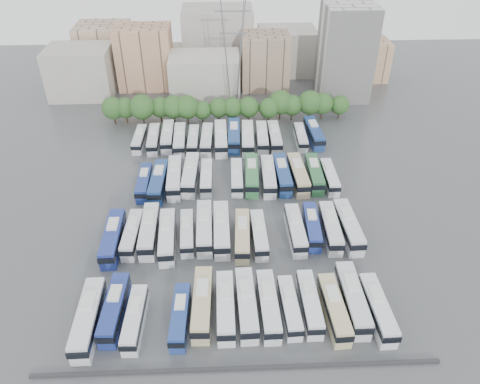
{
  "coord_description": "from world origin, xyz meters",
  "views": [
    {
      "loc": [
        -1.28,
        -71.24,
        56.66
      ],
      "look_at": [
        1.93,
        4.91,
        3.0
      ],
      "focal_mm": 35.0,
      "sensor_mm": 36.0,
      "label": 1
    }
  ],
  "objects_px": {
    "bus_r0_s4": "(180,316)",
    "bus_r2_s7": "(237,177)",
    "bus_r1_s3": "(167,236)",
    "bus_r1_s10": "(296,230)",
    "bus_r3_s13": "(314,133)",
    "bus_r3_s2": "(168,136)",
    "bus_r0_s1": "(114,309)",
    "bus_r1_s1": "(132,234)",
    "bus_r3_s9": "(262,137)",
    "bus_r0_s13": "(378,309)",
    "bus_r3_s6": "(221,138)",
    "bus_r3_s10": "(275,137)",
    "bus_r1_s6": "(222,229)",
    "bus_r1_s4": "(187,233)",
    "bus_r2_s1": "(144,182)",
    "bus_r2_s13": "(330,177)",
    "apartment_tower": "(345,52)",
    "bus_r0_s7": "(246,304)",
    "bus_r2_s2": "(159,182)",
    "bus_r1_s2": "(149,230)",
    "bus_r0_s8": "(268,305)",
    "bus_r0_s0": "(88,318)",
    "electricity_pylon": "(233,43)",
    "bus_r0_s11": "(334,309)",
    "bus_r0_s5": "(202,303)",
    "bus_r0_s6": "(225,307)",
    "bus_r1_s12": "(331,227)",
    "bus_r2_s10": "(282,174)",
    "bus_r3_s0": "(140,139)",
    "bus_r2_s5": "(207,177)",
    "bus_r1_s11": "(312,226)",
    "bus_r0_s12": "(352,299)",
    "bus_r0_s9": "(290,307)",
    "bus_r0_s2": "(135,319)",
    "bus_r3_s4": "(193,140)",
    "bus_r1_s0": "(113,238)",
    "bus_r2_s4": "(191,174)",
    "bus_r1_s7": "(242,235)",
    "bus_r2_s3": "(175,177)",
    "bus_r1_s5": "(204,227)",
    "bus_r3_s7": "(234,135)",
    "bus_r1_s13": "(348,226)",
    "bus_r2_s11": "(298,174)",
    "bus_r3_s3": "(180,139)",
    "bus_r3_s12": "(301,137)",
    "bus_r2_s8": "(252,174)"
  },
  "relations": [
    {
      "from": "bus_r1_s4",
      "to": "bus_r1_s10",
      "type": "xyz_separation_m",
      "value": [
        19.82,
        -0.25,
        0.2
      ]
    },
    {
      "from": "bus_r1_s4",
      "to": "bus_r3_s7",
      "type": "relative_size",
      "value": 0.83
    },
    {
      "from": "bus_r0_s6",
      "to": "bus_r1_s12",
      "type": "relative_size",
      "value": 0.99
    },
    {
      "from": "bus_r2_s2",
      "to": "electricity_pylon",
      "type": "bearing_deg",
      "value": 68.86
    },
    {
      "from": "bus_r0_s2",
      "to": "bus_r3_s13",
      "type": "xyz_separation_m",
      "value": [
        36.27,
        56.16,
        0.24
      ]
    },
    {
      "from": "bus_r1_s11",
      "to": "bus_r2_s5",
      "type": "distance_m",
      "value": 26.33
    },
    {
      "from": "bus_r0_s12",
      "to": "bus_r3_s2",
      "type": "height_order",
      "value": "bus_r0_s12"
    },
    {
      "from": "apartment_tower",
      "to": "bus_r0_s8",
      "type": "relative_size",
      "value": 2.1
    },
    {
      "from": "bus_r2_s1",
      "to": "bus_r2_s13",
      "type": "xyz_separation_m",
      "value": [
        39.46,
        0.55,
        -0.04
      ]
    },
    {
      "from": "bus_r1_s12",
      "to": "bus_r2_s10",
      "type": "xyz_separation_m",
      "value": [
        -6.8,
        18.24,
        0.07
      ]
    },
    {
      "from": "apartment_tower",
      "to": "bus_r0_s0",
      "type": "height_order",
      "value": "apartment_tower"
    },
    {
      "from": "bus_r1_s3",
      "to": "bus_r3_s7",
      "type": "height_order",
      "value": "bus_r3_s7"
    },
    {
      "from": "bus_r3_s13",
      "to": "bus_r3_s2",
      "type": "bearing_deg",
      "value": 177.26
    },
    {
      "from": "bus_r0_s8",
      "to": "bus_r1_s4",
      "type": "height_order",
      "value": "bus_r0_s8"
    },
    {
      "from": "bus_r2_s2",
      "to": "bus_r3_s12",
      "type": "height_order",
      "value": "bus_r2_s2"
    },
    {
      "from": "bus_r1_s2",
      "to": "bus_r1_s3",
      "type": "height_order",
      "value": "bus_r1_s2"
    },
    {
      "from": "bus_r2_s11",
      "to": "bus_r3_s3",
      "type": "height_order",
      "value": "bus_r2_s11"
    },
    {
      "from": "bus_r0_s9",
      "to": "bus_r1_s6",
      "type": "relative_size",
      "value": 0.82
    },
    {
      "from": "bus_r1_s6",
      "to": "bus_r1_s4",
      "type": "bearing_deg",
      "value": -177.73
    },
    {
      "from": "bus_r2_s10",
      "to": "bus_r3_s4",
      "type": "bearing_deg",
      "value": 139.03
    },
    {
      "from": "bus_r0_s5",
      "to": "bus_r1_s12",
      "type": "bearing_deg",
      "value": 38.22
    },
    {
      "from": "apartment_tower",
      "to": "bus_r3_s9",
      "type": "height_order",
      "value": "apartment_tower"
    },
    {
      "from": "bus_r1_s13",
      "to": "electricity_pylon",
      "type": "bearing_deg",
      "value": 107.12
    },
    {
      "from": "bus_r3_s6",
      "to": "bus_r3_s10",
      "type": "height_order",
      "value": "bus_r3_s6"
    },
    {
      "from": "bus_r0_s6",
      "to": "bus_r0_s9",
      "type": "relative_size",
      "value": 1.13
    },
    {
      "from": "bus_r2_s3",
      "to": "bus_r1_s5",
      "type": "bearing_deg",
      "value": -70.19
    },
    {
      "from": "bus_r2_s4",
      "to": "bus_r1_s10",
      "type": "bearing_deg",
      "value": -41.04
    },
    {
      "from": "bus_r1_s3",
      "to": "bus_r1_s10",
      "type": "xyz_separation_m",
      "value": [
        23.29,
        1.01,
        -0.08
      ]
    },
    {
      "from": "bus_r0_s11",
      "to": "bus_r2_s13",
      "type": "height_order",
      "value": "bus_r0_s11"
    },
    {
      "from": "bus_r1_s7",
      "to": "bus_r3_s13",
      "type": "distance_m",
      "value": 42.84
    },
    {
      "from": "bus_r3_s9",
      "to": "bus_r0_s13",
      "type": "bearing_deg",
      "value": -74.72
    },
    {
      "from": "bus_r3_s2",
      "to": "bus_r3_s13",
      "type": "height_order",
      "value": "bus_r3_s13"
    },
    {
      "from": "bus_r2_s5",
      "to": "bus_r3_s6",
      "type": "relative_size",
      "value": 0.83
    },
    {
      "from": "bus_r0_s13",
      "to": "bus_r3_s6",
      "type": "bearing_deg",
      "value": 111.18
    },
    {
      "from": "bus_r1_s1",
      "to": "bus_r0_s8",
      "type": "bearing_deg",
      "value": -35.53
    },
    {
      "from": "bus_r0_s7",
      "to": "bus_r2_s2",
      "type": "distance_m",
      "value": 37.87
    },
    {
      "from": "bus_r0_s7",
      "to": "bus_r1_s11",
      "type": "height_order",
      "value": "bus_r0_s7"
    },
    {
      "from": "bus_r1_s2",
      "to": "bus_r3_s0",
      "type": "height_order",
      "value": "bus_r1_s2"
    },
    {
      "from": "bus_r2_s13",
      "to": "bus_r3_s4",
      "type": "xyz_separation_m",
      "value": [
        -29.83,
        17.54,
        0.01
      ]
    },
    {
      "from": "bus_r1_s10",
      "to": "bus_r2_s11",
      "type": "relative_size",
      "value": 0.92
    },
    {
      "from": "bus_r1_s6",
      "to": "bus_r3_s13",
      "type": "distance_m",
      "value": 43.21
    },
    {
      "from": "bus_r0_s12",
      "to": "bus_r2_s2",
      "type": "bearing_deg",
      "value": 134.15
    },
    {
      "from": "bus_r0_s4",
      "to": "bus_r2_s7",
      "type": "height_order",
      "value": "bus_r2_s7"
    },
    {
      "from": "bus_r2_s1",
      "to": "bus_r1_s3",
      "type": "bearing_deg",
      "value": -70.72
    },
    {
      "from": "bus_r1_s0",
      "to": "bus_r1_s10",
      "type": "xyz_separation_m",
      "value": [
        32.93,
        1.02,
        -0.14
      ]
    },
    {
      "from": "bus_r0_s5",
      "to": "bus_r0_s6",
      "type": "xyz_separation_m",
      "value": [
        3.51,
        -0.73,
        -0.08
      ]
    },
    {
      "from": "bus_r1_s2",
      "to": "bus_r2_s8",
      "type": "relative_size",
      "value": 1.0
    },
    {
      "from": "bus_r1_s2",
      "to": "bus_r2_s1",
      "type": "distance_m",
      "value": 16.46
    },
    {
      "from": "bus_r1_s2",
      "to": "bus_r1_s11",
      "type": "xyz_separation_m",
      "value": [
        29.88,
        0.22,
        -0.22
      ]
    },
    {
      "from": "bus_r0_s1",
      "to": "bus_r1_s1",
      "type": "distance_m",
      "value": 17.45
    }
  ]
}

